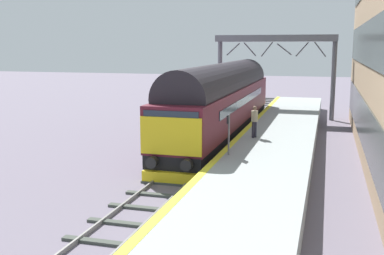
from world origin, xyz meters
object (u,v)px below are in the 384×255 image
(diesel_locomotive, at_px, (223,99))
(signal_post_mid, at_px, (179,98))
(platform_number_sign, at_px, (229,128))
(waiting_passenger, at_px, (255,119))

(diesel_locomotive, xyz_separation_m, signal_post_mid, (-2.00, -2.37, 0.28))
(diesel_locomotive, height_order, platform_number_sign, diesel_locomotive)
(diesel_locomotive, relative_size, platform_number_sign, 11.51)
(diesel_locomotive, bearing_deg, platform_number_sign, -75.83)
(diesel_locomotive, relative_size, signal_post_mid, 4.69)
(diesel_locomotive, distance_m, waiting_passenger, 4.77)
(platform_number_sign, relative_size, waiting_passenger, 1.07)
(signal_post_mid, bearing_deg, waiting_passenger, -19.54)
(signal_post_mid, bearing_deg, diesel_locomotive, 49.76)
(platform_number_sign, bearing_deg, waiting_passenger, 83.52)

